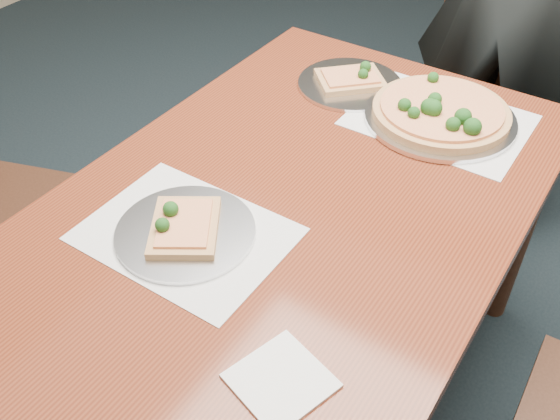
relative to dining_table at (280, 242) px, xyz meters
The scene contains 9 objects.
ground 0.68m from the dining_table, 79.76° to the left, with size 8.00×8.00×0.00m, color black.
dining_table is the anchor object (origin of this frame).
chair_far 1.09m from the dining_table, 88.32° to the left, with size 0.52×0.52×0.91m.
placemat_main 0.53m from the dining_table, 74.09° to the left, with size 0.42×0.32×0.00m, color white.
placemat_near 0.22m from the dining_table, 125.01° to the right, with size 0.40×0.30×0.00m, color white.
pizza_pan 0.53m from the dining_table, 73.84° to the left, with size 0.37×0.37×0.07m.
slice_plate_near 0.23m from the dining_table, 125.26° to the right, with size 0.28×0.28×0.06m.
slice_plate_far 0.56m from the dining_table, 103.19° to the left, with size 0.28×0.28×0.06m.
napkin 0.42m from the dining_table, 56.22° to the right, with size 0.14×0.14×0.01m, color white.
Camera 1 is at (0.51, -0.98, 1.61)m, focal length 40.00 mm.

